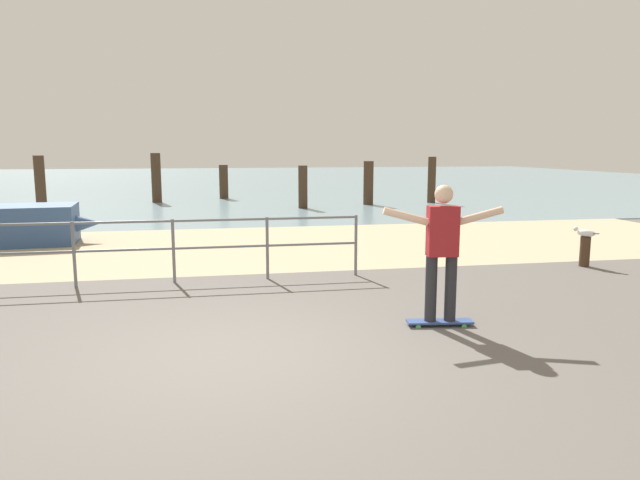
{
  "coord_description": "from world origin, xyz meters",
  "views": [
    {
      "loc": [
        -0.29,
        -5.87,
        2.16
      ],
      "look_at": [
        1.22,
        2.0,
        0.9
      ],
      "focal_mm": 32.84,
      "sensor_mm": 36.0,
      "label": 1
    }
  ],
  "objects": [
    {
      "name": "skateboarder",
      "position": [
        2.44,
        0.62,
        1.02
      ],
      "size": [
        1.44,
        0.28,
        1.65
      ],
      "color": "#26262B",
      "rests_on": "skateboard"
    },
    {
      "name": "groyne_post_3",
      "position": [
        3.08,
        14.96,
        0.78
      ],
      "size": [
        0.33,
        0.33,
        1.55
      ],
      "primitive_type": "cylinder",
      "color": "#422D1E",
      "rests_on": "ground"
    },
    {
      "name": "beach_strip",
      "position": [
        0.0,
        7.0,
        0.0
      ],
      "size": [
        24.0,
        6.0,
        0.04
      ],
      "primitive_type": "cube",
      "color": "tan",
      "rests_on": "ground"
    },
    {
      "name": "seagull",
      "position": [
        6.44,
        3.56,
        0.64
      ],
      "size": [
        0.32,
        0.43,
        0.18
      ],
      "color": "white",
      "rests_on": "bollard_short"
    },
    {
      "name": "groyne_post_5",
      "position": [
        8.46,
        16.17,
        0.92
      ],
      "size": [
        0.32,
        0.32,
        1.84
      ],
      "primitive_type": "cylinder",
      "color": "#422D1E",
      "rests_on": "ground"
    },
    {
      "name": "groyne_post_2",
      "position": [
        0.39,
        19.72,
        0.73
      ],
      "size": [
        0.38,
        0.38,
        1.46
      ],
      "primitive_type": "cylinder",
      "color": "#422D1E",
      "rests_on": "ground"
    },
    {
      "name": "ground_plane",
      "position": [
        0.0,
        -1.0,
        0.0
      ],
      "size": [
        24.0,
        10.0,
        0.04
      ],
      "primitive_type": "cube",
      "color": "#605B56",
      "rests_on": "ground"
    },
    {
      "name": "bollard_short",
      "position": [
        6.45,
        3.55,
        0.28
      ],
      "size": [
        0.18,
        0.18,
        0.56
      ],
      "primitive_type": "cylinder",
      "color": "#422D1E",
      "rests_on": "ground"
    },
    {
      "name": "sea_surface",
      "position": [
        0.0,
        35.0,
        0.0
      ],
      "size": [
        72.0,
        50.0,
        0.04
      ],
      "primitive_type": "cube",
      "color": "#75939E",
      "rests_on": "ground"
    },
    {
      "name": "railing_fence",
      "position": [
        -3.11,
        3.6,
        0.69
      ],
      "size": [
        10.56,
        0.05,
        1.05
      ],
      "color": "slate",
      "rests_on": "ground"
    },
    {
      "name": "groyne_post_4",
      "position": [
        5.77,
        15.85,
        0.84
      ],
      "size": [
        0.38,
        0.38,
        1.68
      ],
      "primitive_type": "cylinder",
      "color": "#422D1E",
      "rests_on": "ground"
    },
    {
      "name": "skateboard",
      "position": [
        2.44,
        0.62,
        0.07
      ],
      "size": [
        0.82,
        0.31,
        0.08
      ],
      "color": "#334C8C",
      "rests_on": "ground"
    },
    {
      "name": "groyne_post_1",
      "position": [
        -2.3,
        18.35,
        0.99
      ],
      "size": [
        0.38,
        0.38,
        1.98
      ],
      "primitive_type": "cylinder",
      "color": "#422D1E",
      "rests_on": "ground"
    },
    {
      "name": "groyne_post_0",
      "position": [
        -4.99,
        12.07,
        0.98
      ],
      "size": [
        0.29,
        0.29,
        1.96
      ],
      "primitive_type": "cylinder",
      "color": "#422D1E",
      "rests_on": "ground"
    }
  ]
}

